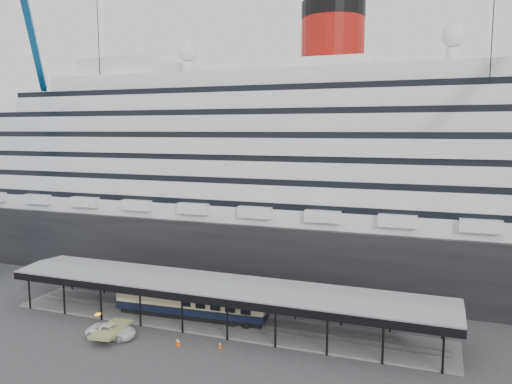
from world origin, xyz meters
The scene contains 8 objects.
ground centered at (0.00, 0.00, 0.00)m, with size 200.00×200.00×0.00m, color #343436.
cruise_ship centered at (0.05, 32.00, 18.35)m, with size 130.00×30.00×43.90m.
platform_canopy centered at (0.00, 5.00, 2.36)m, with size 56.00×9.18×5.30m.
port_truck centered at (-9.91, -3.20, 0.79)m, with size 2.61×5.65×1.57m, color silver.
pullman_carriage centered at (-3.91, 5.00, 2.39)m, with size 19.97×3.68×19.50m.
traffic_cone_left centered at (-1.58, -2.44, 0.37)m, with size 0.45×0.45×0.75m.
traffic_cone_mid centered at (-1.91, -2.14, 0.36)m, with size 0.46×0.46×0.72m.
traffic_cone_right centered at (3.03, -1.43, 0.37)m, with size 0.43×0.43×0.74m.
Camera 1 is at (24.88, -49.13, 23.87)m, focal length 35.00 mm.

